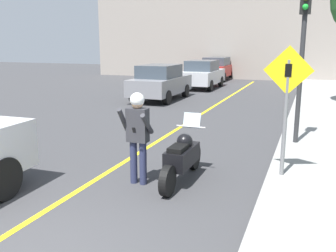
% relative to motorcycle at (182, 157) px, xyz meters
% --- Properties ---
extents(road_center_line, '(0.12, 36.00, 0.01)m').
position_rel_motorcycle_xyz_m(road_center_line, '(-1.63, 2.49, -0.48)').
color(road_center_line, yellow).
rests_on(road_center_line, ground).
extents(building_backdrop, '(28.00, 1.20, 7.72)m').
position_rel_motorcycle_xyz_m(building_backdrop, '(-1.03, 22.49, 3.37)').
color(building_backdrop, gray).
rests_on(building_backdrop, ground).
extents(motorcycle, '(0.62, 2.14, 1.27)m').
position_rel_motorcycle_xyz_m(motorcycle, '(0.00, 0.00, 0.00)').
color(motorcycle, black).
rests_on(motorcycle, ground).
extents(person_biker, '(0.59, 0.48, 1.78)m').
position_rel_motorcycle_xyz_m(person_biker, '(-0.75, -0.44, 0.61)').
color(person_biker, '#282D4C').
rests_on(person_biker, ground).
extents(crossing_sign, '(0.91, 0.08, 2.48)m').
position_rel_motorcycle_xyz_m(crossing_sign, '(1.84, 0.63, 1.16)').
color(crossing_sign, slate).
rests_on(crossing_sign, sidewalk_curb).
extents(traffic_light, '(0.26, 0.30, 3.96)m').
position_rel_motorcycle_xyz_m(traffic_light, '(1.98, 3.31, 2.41)').
color(traffic_light, '#2D2D30').
rests_on(traffic_light, sidewalk_curb).
extents(parked_car_grey, '(1.88, 4.20, 1.68)m').
position_rel_motorcycle_xyz_m(parked_car_grey, '(-4.54, 10.01, 0.37)').
color(parked_car_grey, black).
rests_on(parked_car_grey, ground).
extents(parked_car_silver, '(1.88, 4.20, 1.68)m').
position_rel_motorcycle_xyz_m(parked_car_silver, '(-3.95, 15.29, 0.37)').
color(parked_car_silver, black).
rests_on(parked_car_silver, ground).
extents(parked_car_red, '(1.88, 4.20, 1.68)m').
position_rel_motorcycle_xyz_m(parked_car_red, '(-4.41, 20.77, 0.37)').
color(parked_car_red, black).
rests_on(parked_car_red, ground).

